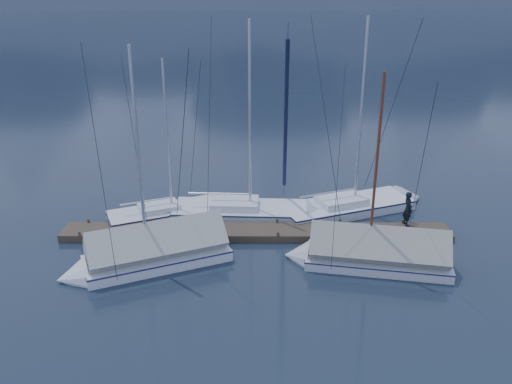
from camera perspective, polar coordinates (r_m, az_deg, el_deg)
ground at (r=23.59m, az=-0.02°, el=-6.79°), size 1000.00×1000.00×0.00m
dock at (r=25.31m, az=-0.00°, el=-4.39°), size 18.00×1.50×0.54m
mooring_posts at (r=25.21m, az=-1.14°, el=-3.90°), size 15.12×1.52×0.35m
sailboat_open_left at (r=27.83m, az=-7.93°, el=-1.98°), size 6.69×4.24×8.59m
sailboat_open_mid at (r=27.26m, az=0.56°, el=-2.20°), size 8.01×3.40×10.48m
sailboat_open_right at (r=28.69m, az=11.25°, el=-1.36°), size 8.25×5.05×10.56m
sailboat_covered_near at (r=23.24m, az=11.40°, el=-6.50°), size 7.14×3.37×8.94m
sailboat_covered_far at (r=23.12m, az=-11.74°, el=-6.58°), size 7.32×4.77×9.92m
person at (r=26.22m, az=15.70°, el=-1.71°), size 0.48×0.66×1.68m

